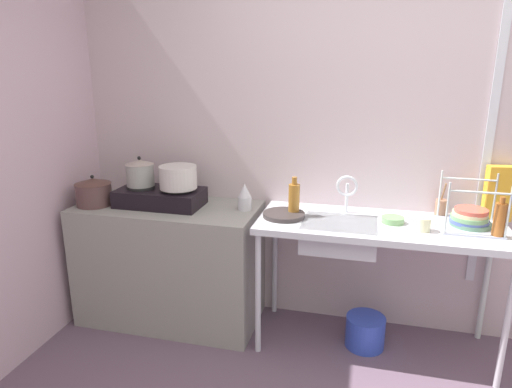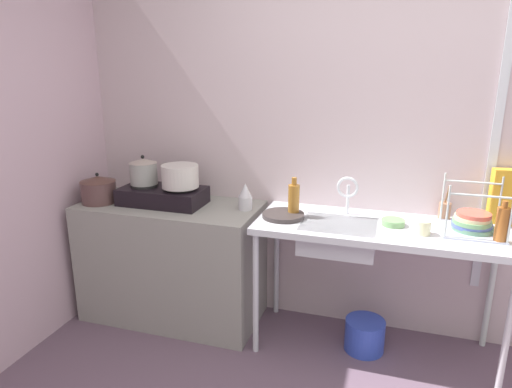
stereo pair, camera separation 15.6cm
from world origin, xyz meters
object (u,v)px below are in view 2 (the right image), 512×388
object	(u,v)px
pot_on_right_burner	(180,176)
bottle_by_rack	(502,225)
bottle_by_sink	(294,200)
utensil_jar	(444,211)
pot_beside_stove	(98,189)
pot_on_left_burner	(143,171)
cup_by_rack	(423,227)
small_bowl_on_drainboard	(393,222)
cereal_box	(504,197)
stove	(163,195)
bucket_on_floor	(365,335)
faucet	(348,190)
frying_pan	(283,215)
sink_basin	(338,236)
percolator	(245,197)
dish_rack	(472,223)

from	to	relation	value
pot_on_right_burner	bottle_by_rack	world-z (taller)	pot_on_right_burner
bottle_by_sink	utensil_jar	world-z (taller)	bottle_by_sink
pot_beside_stove	bottle_by_rack	bearing A→B (deg)	0.24
pot_on_left_burner	cup_by_rack	bearing A→B (deg)	-2.50
pot_on_left_burner	bottle_by_rack	xyz separation A→B (m)	(2.18, -0.09, -0.12)
small_bowl_on_drainboard	cereal_box	world-z (taller)	cereal_box
stove	bucket_on_floor	world-z (taller)	stove
faucet	frying_pan	size ratio (longest dim) A/B	0.98
faucet	cup_by_rack	size ratio (longest dim) A/B	3.01
pot_beside_stove	bottle_by_rack	world-z (taller)	bottle_by_rack
pot_on_left_burner	small_bowl_on_drainboard	xyz separation A→B (m)	(1.64, 0.02, -0.20)
pot_beside_stove	cup_by_rack	world-z (taller)	pot_beside_stove
pot_on_left_burner	bucket_on_floor	world-z (taller)	pot_on_left_burner
cereal_box	utensil_jar	bearing A→B (deg)	171.19
cereal_box	faucet	bearing A→B (deg)	178.98
pot_beside_stove	sink_basin	world-z (taller)	pot_beside_stove
pot_on_right_burner	pot_beside_stove	distance (m)	0.59
small_bowl_on_drainboard	bottle_by_sink	size ratio (longest dim) A/B	0.54
bottle_by_rack	bucket_on_floor	xyz separation A→B (m)	(-0.66, 0.06, -0.83)
pot_on_left_burner	pot_on_right_burner	world-z (taller)	pot_on_left_burner
stove	percolator	xyz separation A→B (m)	(0.57, 0.05, 0.02)
pot_on_right_burner	bottle_by_rack	size ratio (longest dim) A/B	1.06
stove	sink_basin	world-z (taller)	stove
pot_on_left_burner	frying_pan	size ratio (longest dim) A/B	0.76
frying_pan	bottle_by_rack	distance (m)	1.20
percolator	bottle_by_sink	world-z (taller)	bottle_by_sink
cup_by_rack	bottle_by_sink	xyz separation A→B (m)	(-0.76, 0.09, 0.07)
stove	frying_pan	size ratio (longest dim) A/B	2.18
sink_basin	cereal_box	bearing A→B (deg)	16.95
percolator	dish_rack	bearing A→B (deg)	-0.45
pot_beside_stove	bucket_on_floor	bearing A→B (deg)	2.21
utensil_jar	bucket_on_floor	world-z (taller)	utensil_jar
pot_on_right_burner	pot_beside_stove	xyz separation A→B (m)	(-0.57, -0.10, -0.11)
pot_on_right_burner	cup_by_rack	bearing A→B (deg)	-2.95
cup_by_rack	cereal_box	size ratio (longest dim) A/B	0.25
stove	cup_by_rack	size ratio (longest dim) A/B	6.70
sink_basin	bottle_by_sink	distance (m)	0.35
pot_beside_stove	faucet	world-z (taller)	faucet
bottle_by_rack	cereal_box	size ratio (longest dim) A/B	0.69
cup_by_rack	utensil_jar	xyz separation A→B (m)	(0.13, 0.31, 0.02)
frying_pan	small_bowl_on_drainboard	xyz separation A→B (m)	(0.65, 0.05, 0.00)
stove	pot_beside_stove	world-z (taller)	pot_beside_stove
pot_on_left_burner	utensil_jar	xyz separation A→B (m)	(1.93, 0.23, -0.16)
dish_rack	cereal_box	distance (m)	0.29
percolator	cereal_box	size ratio (longest dim) A/B	0.52
utensil_jar	bucket_on_floor	size ratio (longest dim) A/B	0.88
cup_by_rack	percolator	bearing A→B (deg)	173.21
pot_on_left_burner	bottle_by_sink	size ratio (longest dim) A/B	0.81
pot_beside_stove	faucet	size ratio (longest dim) A/B	0.93
pot_on_left_burner	cup_by_rack	size ratio (longest dim) A/B	2.35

